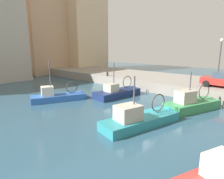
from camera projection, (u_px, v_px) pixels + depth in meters
name	position (u px, v px, depth m)	size (l,w,h in m)	color
water_surface	(135.00, 114.00, 14.95)	(80.00, 80.00, 0.00)	#2D5166
quay_wall	(192.00, 85.00, 23.11)	(9.00, 56.00, 1.20)	gray
fishing_boat_navy	(120.00, 95.00, 20.47)	(6.12, 2.54, 4.37)	navy
fishing_boat_teal	(144.00, 122.00, 12.92)	(6.64, 3.13, 4.13)	teal
fishing_boat_blue	(62.00, 99.00, 18.88)	(5.86, 3.67, 4.62)	#2D60B7
fishing_boat_green	(194.00, 108.00, 16.04)	(5.85, 3.51, 4.01)	#388951
mooring_bollard_mid	(107.00, 74.00, 26.53)	(0.28, 0.28, 0.55)	#2D2D33
quay_streetlamp	(220.00, 53.00, 21.83)	(0.36, 0.36, 4.83)	#38383D
waterfront_building_central	(81.00, 29.00, 41.63)	(8.70, 8.27, 17.95)	beige
waterfront_building_east_mid	(43.00, 23.00, 37.62)	(8.30, 7.43, 19.30)	tan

